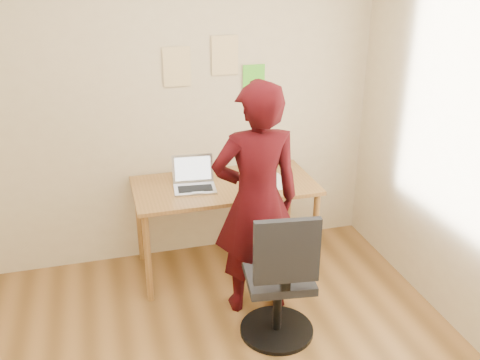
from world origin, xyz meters
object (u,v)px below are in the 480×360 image
object	(u,v)px
phone	(253,192)
office_chair	(280,286)
laptop	(194,181)
desk	(225,194)
person	(256,201)

from	to	relation	value
phone	office_chair	xyz separation A→B (m)	(-0.04, -0.75, -0.33)
laptop	phone	world-z (taller)	laptop
desk	office_chair	xyz separation A→B (m)	(0.13, -0.96, -0.24)
office_chair	person	xyz separation A→B (m)	(-0.04, 0.40, 0.43)
person	office_chair	bearing A→B (deg)	98.22
desk	phone	world-z (taller)	phone
desk	person	bearing A→B (deg)	-81.40
office_chair	person	world-z (taller)	person
phone	person	size ratio (longest dim) A/B	0.08
laptop	desk	bearing A→B (deg)	4.56
phone	office_chair	distance (m)	0.82
phone	person	bearing A→B (deg)	-123.29
laptop	office_chair	world-z (taller)	laptop
laptop	phone	xyz separation A→B (m)	(0.40, -0.21, -0.05)
desk	office_chair	size ratio (longest dim) A/B	1.46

